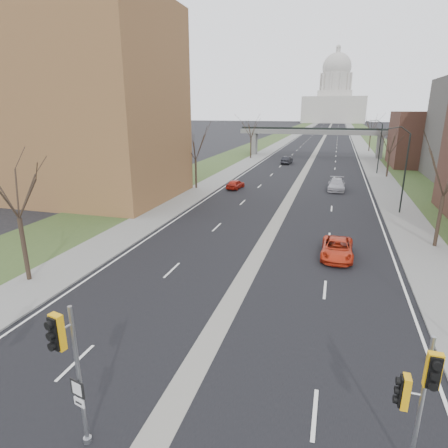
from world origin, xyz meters
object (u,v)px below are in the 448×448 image
at_px(signal_pole_right, 419,390).
at_px(car_right_mid, 336,185).
at_px(car_right_near, 337,248).
at_px(signal_pole_median, 68,356).
at_px(car_left_far, 287,160).
at_px(car_left_near, 235,184).

xyz_separation_m(signal_pole_right, car_right_mid, (-2.30, 41.96, -2.28)).
relative_size(signal_pole_right, car_right_near, 0.97).
relative_size(signal_pole_median, signal_pole_right, 1.07).
bearing_deg(car_left_far, signal_pole_right, 105.43).
distance_m(car_left_near, car_left_far, 26.79).
distance_m(signal_pole_median, signal_pole_right, 9.96).
relative_size(signal_pole_median, car_left_near, 1.32).
xyz_separation_m(signal_pole_median, car_right_near, (7.71, 19.21, -2.80)).
distance_m(car_right_near, car_right_mid, 24.70).
bearing_deg(car_left_far, car_right_mid, 117.28).
relative_size(car_left_far, car_right_near, 0.91).
bearing_deg(car_left_near, car_left_far, -89.83).
height_order(signal_pole_median, signal_pole_right, signal_pole_median).
xyz_separation_m(signal_pole_right, car_left_far, (-11.94, 65.63, -2.33)).
bearing_deg(car_left_near, car_right_mid, -159.88).
height_order(signal_pole_median, car_left_near, signal_pole_median).
bearing_deg(car_right_near, signal_pole_right, -82.71).
distance_m(signal_pole_median, car_left_far, 67.68).
bearing_deg(car_left_far, car_left_near, 87.48).
height_order(signal_pole_right, car_left_far, signal_pole_right).
relative_size(car_left_near, car_right_near, 0.79).
xyz_separation_m(car_left_near, car_left_far, (3.57, 26.56, 0.08)).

